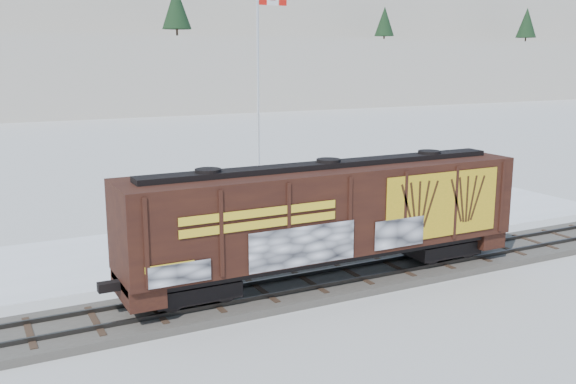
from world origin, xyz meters
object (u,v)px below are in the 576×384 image
flagpole (260,126)px  car_white (249,225)px  hopper_railcar (328,214)px  car_dark (411,204)px  car_silver (210,234)px

flagpole → car_white: (-3.44, -6.06, -4.12)m
flagpole → hopper_railcar: bearing=-104.4°
hopper_railcar → flagpole: size_ratio=1.24×
car_dark → hopper_railcar: bearing=110.3°
hopper_railcar → car_dark: hopper_railcar is taller
hopper_railcar → car_white: hopper_railcar is taller
car_white → car_dark: car_dark is taller
car_dark → car_white: bearing=71.2°
hopper_railcar → flagpole: flagpole is taller
car_dark → car_silver: bearing=76.4°
car_silver → car_dark: bearing=-96.7°
car_silver → car_dark: (11.88, 0.55, 0.04)m
hopper_railcar → car_dark: bearing=36.5°
car_silver → car_white: size_ratio=1.08×
hopper_railcar → car_white: bearing=89.7°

